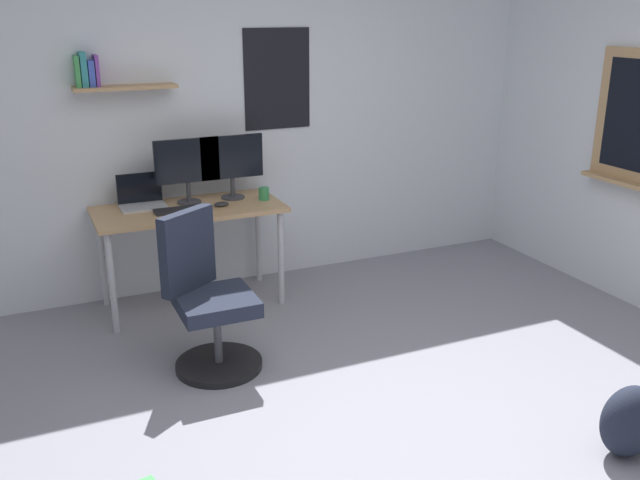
{
  "coord_description": "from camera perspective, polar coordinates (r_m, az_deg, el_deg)",
  "views": [
    {
      "loc": [
        -1.57,
        -2.55,
        2.06
      ],
      "look_at": [
        -0.11,
        0.72,
        0.85
      ],
      "focal_mm": 38.77,
      "sensor_mm": 36.0,
      "label": 1
    }
  ],
  "objects": [
    {
      "name": "ground_plane",
      "position": [
        3.64,
        6.43,
        -15.99
      ],
      "size": [
        5.2,
        5.2,
        0.0
      ],
      "primitive_type": "plane",
      "color": "gray",
      "rests_on": "ground"
    },
    {
      "name": "wall_back",
      "position": [
        5.3,
        -6.72,
        10.3
      ],
      "size": [
        5.0,
        0.3,
        2.6
      ],
      "color": "silver",
      "rests_on": "ground"
    },
    {
      "name": "desk",
      "position": [
        4.94,
        -10.75,
        1.78
      ],
      "size": [
        1.3,
        0.62,
        0.73
      ],
      "color": "tan",
      "rests_on": "ground"
    },
    {
      "name": "office_chair",
      "position": [
        4.14,
        -9.24,
        -5.16
      ],
      "size": [
        0.56,
        0.57,
        0.95
      ],
      "color": "black",
      "rests_on": "ground"
    },
    {
      "name": "laptop",
      "position": [
        4.99,
        -14.51,
        3.29
      ],
      "size": [
        0.31,
        0.21,
        0.23
      ],
      "color": "#ADAFB5",
      "rests_on": "desk"
    },
    {
      "name": "monitor_primary",
      "position": [
        4.95,
        -10.9,
        6.01
      ],
      "size": [
        0.46,
        0.17,
        0.46
      ],
      "color": "#38383D",
      "rests_on": "desk"
    },
    {
      "name": "monitor_secondary",
      "position": [
        5.03,
        -7.29,
        6.4
      ],
      "size": [
        0.46,
        0.17,
        0.46
      ],
      "color": "#38383D",
      "rests_on": "desk"
    },
    {
      "name": "keyboard",
      "position": [
        4.83,
        -11.34,
        2.47
      ],
      "size": [
        0.37,
        0.13,
        0.02
      ],
      "primitive_type": "cube",
      "color": "black",
      "rests_on": "desk"
    },
    {
      "name": "computer_mouse",
      "position": [
        4.89,
        -8.16,
        2.94
      ],
      "size": [
        0.1,
        0.06,
        0.03
      ],
      "primitive_type": "ellipsoid",
      "color": "#262628",
      "rests_on": "desk"
    },
    {
      "name": "coffee_mug",
      "position": [
        5.03,
        -4.66,
        3.84
      ],
      "size": [
        0.08,
        0.08,
        0.09
      ],
      "primitive_type": "cylinder",
      "color": "#338C4C",
      "rests_on": "desk"
    },
    {
      "name": "backpack",
      "position": [
        3.72,
        24.22,
        -13.48
      ],
      "size": [
        0.32,
        0.22,
        0.37
      ],
      "primitive_type": "ellipsoid",
      "color": "#1E2333",
      "rests_on": "ground"
    }
  ]
}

